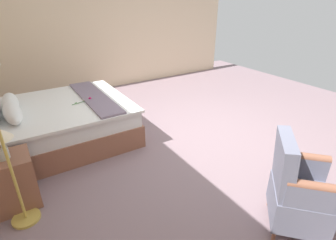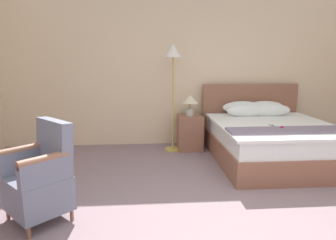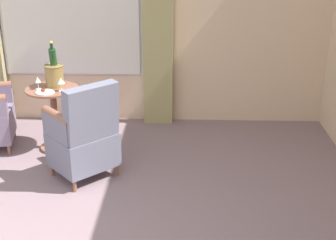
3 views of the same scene
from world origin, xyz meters
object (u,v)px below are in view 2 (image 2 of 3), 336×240
(nightstand, at_px, (190,132))
(bedside_lamp, at_px, (190,101))
(bed, at_px, (269,138))
(armchair_by_window, at_px, (41,178))
(floor_lamp_brass, at_px, (173,63))

(nightstand, relative_size, bedside_lamp, 1.66)
(bed, bearing_deg, bedside_lamp, 149.34)
(armchair_by_window, bearing_deg, nightstand, 51.81)
(nightstand, relative_size, armchair_by_window, 0.61)
(bed, distance_m, nightstand, 1.37)
(floor_lamp_brass, bearing_deg, nightstand, 10.18)
(nightstand, distance_m, bedside_lamp, 0.57)
(nightstand, relative_size, floor_lamp_brass, 0.33)
(nightstand, height_order, floor_lamp_brass, floor_lamp_brass)
(floor_lamp_brass, relative_size, armchair_by_window, 1.86)
(bedside_lamp, xyz_separation_m, floor_lamp_brass, (-0.31, -0.06, 0.65))
(bed, height_order, nightstand, bed)
(bedside_lamp, xyz_separation_m, armchair_by_window, (-1.82, -2.32, -0.43))
(bed, height_order, floor_lamp_brass, floor_lamp_brass)
(bed, relative_size, bedside_lamp, 5.77)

